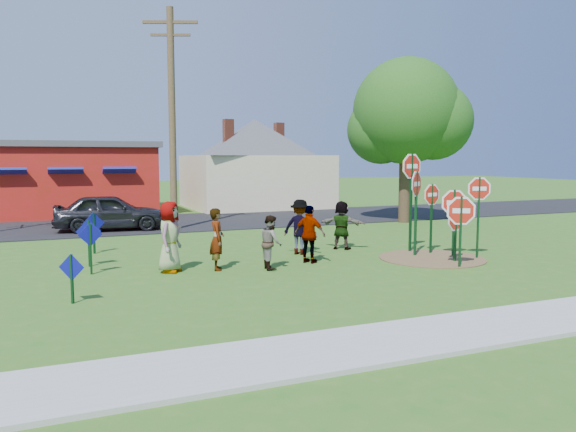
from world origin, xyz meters
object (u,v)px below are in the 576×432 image
object	(u,v)px
stop_sign_b	(411,177)
person_b	(217,239)
stop_sign_a	(461,216)
leafy_tree	(408,117)
suv	(110,212)
stop_sign_c	(479,198)
stop_sign_d	(432,201)
utility_pole	(172,115)
person_a	(169,237)

from	to	relation	value
stop_sign_b	person_b	distance (m)	6.84
stop_sign_a	leafy_tree	bearing A→B (deg)	89.91
stop_sign_a	suv	bearing A→B (deg)	151.47
person_b	leafy_tree	size ratio (longest dim) A/B	0.22
stop_sign_c	stop_sign_d	world-z (taller)	stop_sign_c
stop_sign_b	suv	xyz separation A→B (m)	(-8.56, 9.29, -1.66)
stop_sign_b	utility_pole	bearing A→B (deg)	113.38
stop_sign_b	stop_sign_d	distance (m)	1.02
stop_sign_a	utility_pole	bearing A→B (deg)	143.71
stop_sign_d	stop_sign_a	bearing A→B (deg)	-117.92
stop_sign_d	utility_pole	distance (m)	11.60
suv	person_a	bearing A→B (deg)	-170.33
stop_sign_b	leafy_tree	bearing A→B (deg)	44.64
stop_sign_b	suv	distance (m)	12.74
stop_sign_b	person_a	distance (m)	8.04
person_b	stop_sign_d	bearing A→B (deg)	-79.03
stop_sign_a	person_b	xyz separation A→B (m)	(-6.36, 2.34, -0.60)
stop_sign_a	suv	world-z (taller)	stop_sign_a
person_b	utility_pole	world-z (taller)	utility_pole
stop_sign_d	leafy_tree	distance (m)	9.43
stop_sign_b	suv	world-z (taller)	stop_sign_b
person_b	stop_sign_c	bearing A→B (deg)	-88.18
stop_sign_d	person_a	distance (m)	8.35
stop_sign_b	stop_sign_d	xyz separation A→B (m)	(0.41, -0.54, -0.75)
leafy_tree	person_a	bearing A→B (deg)	-149.89
stop_sign_d	stop_sign_c	bearing A→B (deg)	-69.63
person_b	leafy_tree	world-z (taller)	leafy_tree
utility_pole	stop_sign_b	bearing A→B (deg)	-55.09
stop_sign_d	suv	bearing A→B (deg)	121.57
person_b	suv	size ratio (longest dim) A/B	0.38
stop_sign_d	suv	world-z (taller)	stop_sign_d
utility_pole	leafy_tree	size ratio (longest dim) A/B	1.20
person_a	stop_sign_b	bearing A→B (deg)	-55.54
stop_sign_d	suv	xyz separation A→B (m)	(-8.97, 9.83, -0.91)
person_a	leafy_tree	distance (m)	15.20
stop_sign_c	person_b	distance (m)	8.00
stop_sign_a	stop_sign_c	world-z (taller)	stop_sign_c
stop_sign_d	leafy_tree	size ratio (longest dim) A/B	0.31
stop_sign_c	person_b	size ratio (longest dim) A/B	1.54
stop_sign_a	utility_pole	distance (m)	13.17
stop_sign_a	stop_sign_c	size ratio (longest dim) A/B	0.82
stop_sign_d	person_a	size ratio (longest dim) A/B	1.23
person_b	utility_pole	bearing A→B (deg)	7.90
stop_sign_a	stop_sign_b	size ratio (longest dim) A/B	0.64
stop_sign_a	stop_sign_d	size ratio (longest dim) A/B	0.91
stop_sign_c	utility_pole	distance (m)	13.01
utility_pole	person_b	bearing A→B (deg)	-94.03
suv	leafy_tree	size ratio (longest dim) A/B	0.58
person_b	leafy_tree	bearing A→B (deg)	-44.55
utility_pole	stop_sign_d	bearing A→B (deg)	-54.95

